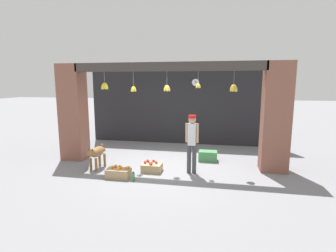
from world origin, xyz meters
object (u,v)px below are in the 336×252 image
(dog, at_px, (97,153))
(water_bottle, at_px, (133,177))
(fruit_crate_apples, at_px, (152,167))
(shopkeeper, at_px, (192,140))
(fruit_crate_oranges, at_px, (119,173))
(produce_box_green, at_px, (208,156))
(wall_clock, at_px, (196,82))

(dog, bearing_deg, water_bottle, 63.55)
(fruit_crate_apples, bearing_deg, shopkeeper, 4.44)
(dog, height_order, fruit_crate_apples, dog)
(fruit_crate_oranges, relative_size, produce_box_green, 1.08)
(shopkeeper, xyz_separation_m, wall_clock, (-0.22, 3.30, 1.47))
(fruit_crate_oranges, bearing_deg, shopkeeper, 21.80)
(dog, xyz_separation_m, wall_clock, (2.39, 3.45, 1.92))
(dog, bearing_deg, fruit_crate_apples, 94.08)
(dog, bearing_deg, produce_box_green, 115.75)
(produce_box_green, bearing_deg, fruit_crate_apples, -138.59)
(wall_clock, bearing_deg, fruit_crate_oranges, -111.03)
(wall_clock, bearing_deg, shopkeeper, -86.10)
(dog, bearing_deg, wall_clock, 146.97)
(water_bottle, height_order, wall_clock, wall_clock)
(dog, distance_m, wall_clock, 4.61)
(fruit_crate_apples, distance_m, water_bottle, 0.80)
(fruit_crate_apples, relative_size, wall_clock, 1.86)
(produce_box_green, bearing_deg, wall_clock, 105.95)
(water_bottle, bearing_deg, fruit_crate_apples, 70.06)
(dog, height_order, wall_clock, wall_clock)
(water_bottle, relative_size, wall_clock, 0.81)
(dog, relative_size, shopkeeper, 0.62)
(dog, height_order, produce_box_green, dog)
(fruit_crate_apples, relative_size, water_bottle, 2.29)
(produce_box_green, distance_m, wall_clock, 3.12)
(shopkeeper, bearing_deg, dog, 5.09)
(fruit_crate_oranges, height_order, fruit_crate_apples, fruit_crate_oranges)
(fruit_crate_oranges, distance_m, fruit_crate_apples, 0.94)
(dog, distance_m, shopkeeper, 2.66)
(dog, distance_m, produce_box_green, 3.29)
(shopkeeper, distance_m, fruit_crate_oranges, 2.05)
(dog, xyz_separation_m, produce_box_green, (2.99, 1.34, -0.30))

